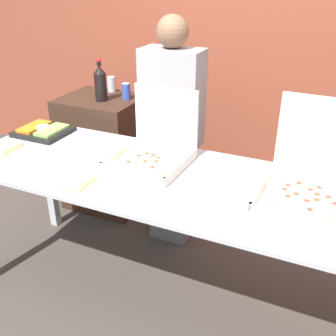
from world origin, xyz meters
name	(u,v)px	position (x,y,z in m)	size (l,w,h in m)	color
ground_plane	(168,297)	(0.00, 0.00, 0.00)	(16.00, 16.00, 0.00)	#423D38
brick_wall_behind	(253,31)	(0.00, 1.70, 1.40)	(10.00, 0.06, 2.80)	brown
buffet_table	(168,192)	(0.00, 0.00, 0.77)	(2.43, 0.82, 0.87)	#B7BABF
pizza_box_far_right	(313,183)	(0.72, 0.09, 0.95)	(0.48, 0.49, 0.45)	silver
pizza_box_far_left	(153,150)	(-0.15, 0.13, 0.94)	(0.42, 0.43, 0.40)	silver
paper_plate_front_center	(78,183)	(-0.38, -0.28, 0.88)	(0.23, 0.23, 0.03)	white
paper_plate_front_left	(6,148)	(-1.04, -0.10, 0.88)	(0.22, 0.22, 0.03)	white
veggie_tray	(43,131)	(-1.02, 0.21, 0.89)	(0.33, 0.29, 0.05)	black
sideboard_podium	(105,153)	(-0.96, 0.83, 0.48)	(0.62, 0.53, 0.96)	#382319
soda_bottle	(100,83)	(-0.91, 0.77, 1.09)	(0.09, 0.09, 0.31)	black
soda_can_silver	(112,84)	(-0.97, 1.02, 1.02)	(0.07, 0.07, 0.12)	silver
soda_can_colored	(126,91)	(-0.75, 0.88, 1.02)	(0.07, 0.07, 0.12)	#334CB2
person_guest_plaid	(172,134)	(-0.25, 0.61, 0.85)	(0.40, 0.22, 1.62)	slate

